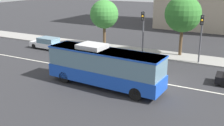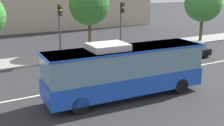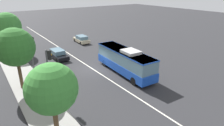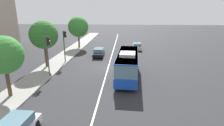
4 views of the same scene
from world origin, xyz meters
name	(u,v)px [view 4 (image 4 of 4)]	position (x,y,z in m)	size (l,w,h in m)	color
ground_plane	(108,68)	(0.00, 0.00, 0.00)	(160.00, 160.00, 0.00)	#28282B
sidewalk_kerb	(52,66)	(0.00, 8.59, 0.07)	(80.00, 3.45, 0.14)	gray
lane_centre_line	(108,68)	(0.00, 0.00, 0.01)	(76.00, 0.16, 0.01)	silver
transit_bus	(128,63)	(-3.65, -2.83, 1.81)	(10.13, 3.07, 3.46)	#1947B7
sedan_black	(99,52)	(6.79, 2.35, 0.72)	(4.55, 1.92, 1.46)	black
sedan_beige	(137,46)	(13.23, -5.06, 0.72)	(4.55, 1.93, 1.46)	#C6B793
traffic_light_near_corner	(48,50)	(-4.21, 7.11, 3.56)	(0.33, 0.62, 5.20)	#47474C
traffic_light_mid_block	(65,41)	(2.13, 7.06, 3.56)	(0.32, 0.62, 5.20)	#47474C
street_tree_kerbside_left	(4,55)	(-10.15, 8.84, 4.28)	(3.61, 3.61, 6.11)	#4C3823
street_tree_kerbside_centre	(44,35)	(-0.34, 9.24, 4.84)	(4.06, 4.06, 6.90)	#4C3823
street_tree_kerbside_right	(78,27)	(14.13, 7.83, 4.68)	(4.45, 4.45, 6.91)	#4C3823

